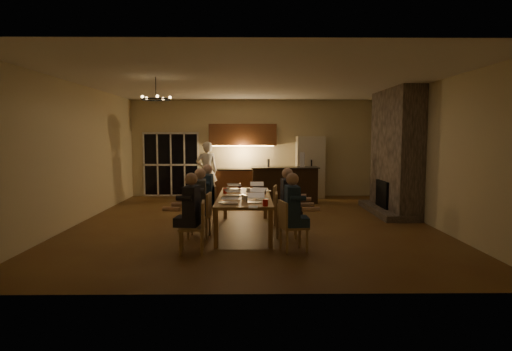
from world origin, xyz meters
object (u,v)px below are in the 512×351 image
Objects in this scene: refrigerator at (310,167)px; person_left_far at (208,195)px; laptop_a at (229,197)px; mug_front at (243,197)px; person_right_near at (292,212)px; redcup_near at (265,203)px; redcup_mid at (225,191)px; laptop_f at (257,185)px; laptop_d at (256,191)px; laptop_c at (233,190)px; chandelier at (156,99)px; chair_right_mid at (286,215)px; person_left_near at (192,212)px; chair_left_mid at (199,215)px; chair_right_far at (284,205)px; chair_left_far at (206,205)px; laptop_e at (235,184)px; bar_island at (285,185)px; chair_right_near at (294,226)px; person_left_mid at (200,203)px; standing_person at (207,171)px; laptop_b at (256,197)px; bar_blender at (302,160)px; dining_table at (244,214)px; can_silver at (246,198)px; plate_near at (262,199)px; chair_left_near at (192,227)px; bar_bottle at (269,163)px; person_right_mid at (287,202)px; can_cola at (240,186)px; plate_left at (225,202)px.

refrigerator reaches higher than person_left_far.
laptop_a is 3.20× the size of mug_front.
person_right_near reaches higher than redcup_near.
person_left_far is at bearing 148.98° from redcup_mid.
redcup_near is at bearing -87.49° from laptop_f.
redcup_near is (0.15, -1.25, -0.05)m from laptop_d.
chandelier is at bearing 14.03° from laptop_c.
chair_right_mid is 1.08m from person_right_near.
chair_right_mid is 2.03m from person_left_near.
refrigerator is 6.25× the size of laptop_a.
chair_left_mid and chair_right_far have the same top height.
laptop_e reaches higher than chair_left_far.
bar_island is 4.06m from laptop_c.
laptop_d is at bearing 48.76° from chair_left_far.
chair_left_far is 2.87m from chair_right_near.
person_left_mid is (-1.74, -1.15, 0.24)m from chair_right_far.
bar_island is at bearing 150.66° from person_left_mid.
standing_person is at bearing 179.78° from person_left_mid.
redcup_mid is (-0.67, 1.30, -0.05)m from laptop_b.
bar_blender is (3.48, 4.04, -1.45)m from chandelier.
dining_table is at bearing 92.29° from standing_person.
chair_left_mid is at bearing 50.39° from laptop_c.
standing_person is 5.74× the size of laptop_c.
refrigerator is 2.25× the size of chair_right_near.
standing_person is at bearing 103.78° from can_silver.
chair_left_far is 0.64× the size of person_left_far.
laptop_c reaches higher than chair_right_mid.
laptop_d is 0.47m from plate_near.
bar_blender reaches higher than chair_left_near.
laptop_f reaches higher than chair_left_mid.
bar_island is 6.33× the size of laptop_e.
refrigerator reaches higher than bar_bottle.
bar_island is 3.07m from laptop_e.
redcup_near reaches higher than dining_table.
laptop_a is 0.73× the size of bar_blender.
person_right_mid is 4.31× the size of laptop_e.
laptop_f reaches higher than chair_right_far.
standing_person is at bearing 109.64° from can_cola.
chair_right_near is at bearing 29.42° from chair_left_far.
laptop_d is at bearing -109.74° from refrigerator.
laptop_f is (0.03, 1.15, 0.00)m from laptop_d.
chair_right_near is 2.79m from laptop_f.
redcup_mid is at bearing -106.17° from can_cola.
chair_right_far is 1.29m from plate_near.
refrigerator is at bearing -14.19° from person_right_near.
standing_person reaches higher than can_silver.
standing_person reaches higher than bar_blender.
chair_right_mid reaches higher than plate_left.
bar_island reaches higher than chair_left_far.
person_left_near is (-2.05, -5.44, 0.15)m from bar_island.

